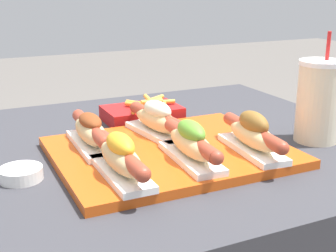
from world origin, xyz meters
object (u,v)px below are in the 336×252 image
at_px(hot_dog_3, 91,131).
at_px(hot_dog_1, 191,143).
at_px(sauce_bowl, 21,173).
at_px(fries_basket, 143,112).
at_px(hot_dog_0, 121,157).
at_px(hot_dog_2, 253,134).
at_px(serving_tray, 172,152).
at_px(hot_dog_4, 158,120).
at_px(drink_cup, 319,101).

bearing_deg(hot_dog_3, hot_dog_1, -45.69).
bearing_deg(sauce_bowl, fries_basket, 36.95).
distance_m(hot_dog_0, hot_dog_2, 0.27).
relative_size(serving_tray, fries_basket, 2.40).
bearing_deg(hot_dog_4, hot_dog_0, -129.81).
distance_m(hot_dog_4, drink_cup, 0.35).
height_order(hot_dog_0, hot_dog_1, same).
distance_m(hot_dog_3, hot_dog_4, 0.15).
xyz_separation_m(sauce_bowl, fries_basket, (0.34, 0.25, 0.01)).
height_order(serving_tray, hot_dog_3, hot_dog_3).
xyz_separation_m(hot_dog_1, hot_dog_3, (-0.15, 0.15, -0.00)).
relative_size(hot_dog_1, fries_basket, 1.18).
height_order(hot_dog_0, hot_dog_2, hot_dog_2).
bearing_deg(hot_dog_2, fries_basket, 104.35).
bearing_deg(hot_dog_0, hot_dog_4, 50.19).
bearing_deg(fries_basket, serving_tray, -99.21).
xyz_separation_m(hot_dog_3, fries_basket, (0.19, 0.19, -0.03)).
height_order(sauce_bowl, drink_cup, drink_cup).
bearing_deg(hot_dog_0, hot_dog_3, 91.82).
distance_m(serving_tray, fries_basket, 0.27).
bearing_deg(drink_cup, hot_dog_3, 165.71).
height_order(hot_dog_1, hot_dog_4, same).
bearing_deg(hot_dog_0, drink_cup, 5.17).
bearing_deg(fries_basket, hot_dog_1, -96.99).
height_order(hot_dog_3, drink_cup, drink_cup).
bearing_deg(hot_dog_4, hot_dog_2, -53.92).
distance_m(hot_dog_4, fries_basket, 0.18).
relative_size(hot_dog_3, fries_basket, 1.18).
bearing_deg(hot_dog_1, hot_dog_0, -174.95).
relative_size(hot_dog_3, sauce_bowl, 2.92).
relative_size(hot_dog_0, hot_dog_3, 1.00).
height_order(sauce_bowl, fries_basket, fries_basket).
bearing_deg(hot_dog_0, hot_dog_1, 5.05).
xyz_separation_m(hot_dog_2, fries_basket, (-0.09, 0.35, -0.03)).
bearing_deg(sauce_bowl, hot_dog_3, 23.38).
bearing_deg(fries_basket, hot_dog_3, -134.92).
height_order(serving_tray, drink_cup, drink_cup).
distance_m(hot_dog_2, hot_dog_4, 0.21).
bearing_deg(sauce_bowl, drink_cup, -5.22).
bearing_deg(hot_dog_3, hot_dog_4, 4.90).
relative_size(hot_dog_0, fries_basket, 1.18).
bearing_deg(fries_basket, hot_dog_4, -101.76).
bearing_deg(hot_dog_0, serving_tray, 32.84).
xyz_separation_m(hot_dog_1, hot_dog_4, (0.00, 0.16, -0.00)).
distance_m(drink_cup, fries_basket, 0.43).
xyz_separation_m(hot_dog_4, sauce_bowl, (-0.30, -0.08, -0.04)).
bearing_deg(hot_dog_2, serving_tray, 146.30).
xyz_separation_m(drink_cup, fries_basket, (-0.29, 0.31, -0.07)).
bearing_deg(serving_tray, sauce_bowl, 178.42).
xyz_separation_m(sauce_bowl, drink_cup, (0.62, -0.06, 0.08)).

